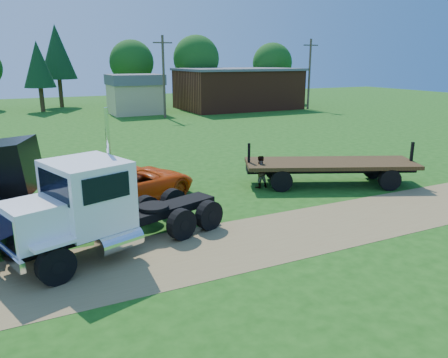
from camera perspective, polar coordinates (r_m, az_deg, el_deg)
name	(u,v)px	position (r m, az deg, el deg)	size (l,w,h in m)	color
ground	(308,229)	(17.52, 10.87, -6.47)	(140.00, 140.00, 0.00)	#184D10
dirt_track	(308,229)	(17.52, 10.87, -6.45)	(120.00, 4.20, 0.01)	olive
white_semi_tractor	(92,208)	(15.21, -16.90, -3.63)	(8.18, 4.87, 4.85)	black
orange_pickup	(133,183)	(20.73, -11.82, -0.57)	(2.86, 6.20, 1.72)	#E6490A
flatbed_trailer	(330,167)	(23.65, 13.69, 1.56)	(9.14, 6.00, 2.26)	#332310
spectator_b	(260,172)	(22.55, 4.69, 0.95)	(0.82, 0.64, 1.68)	#999999
brick_building	(238,88)	(59.95, 1.78, 11.74)	(15.40, 10.40, 5.30)	brown
tan_shed	(135,94)	(54.85, -11.50, 10.87)	(6.20, 5.40, 4.70)	tan
utility_poles	(164,75)	(50.51, -7.88, 13.27)	(42.20, 0.28, 9.00)	brown
tree_row	(79,58)	(61.82, -18.46, 14.75)	(57.02, 14.82, 11.37)	#372B16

